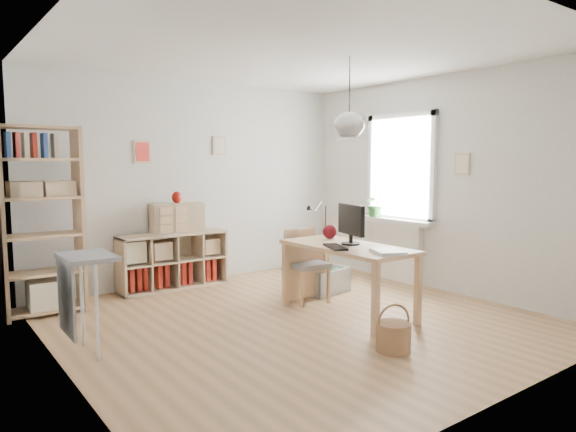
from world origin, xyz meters
TOP-DOWN VIEW (x-y plane):
  - ground at (0.00, 0.00)m, footprint 4.50×4.50m
  - room_shell at (0.55, -0.15)m, footprint 4.50×4.50m
  - window_unit at (2.23, 0.60)m, footprint 0.07×1.16m
  - radiator at (2.19, 0.60)m, footprint 0.10×0.80m
  - windowsill at (2.14, 0.60)m, footprint 0.22×1.20m
  - desk at (0.55, -0.15)m, footprint 0.70×1.50m
  - cube_shelf at (-0.47, 2.08)m, footprint 1.40×0.38m
  - tall_bookshelf at (-2.04, 1.80)m, footprint 0.80×0.38m
  - side_table at (-2.04, 0.35)m, footprint 0.40×0.55m
  - chair at (0.53, 0.55)m, footprint 0.47×0.47m
  - wicker_basket at (0.14, -1.17)m, footprint 0.30×0.30m
  - storage_chest at (0.96, 0.77)m, footprint 0.69×0.76m
  - monitor at (0.61, -0.14)m, footprint 0.20×0.49m
  - keyboard at (0.33, -0.20)m, footprint 0.30×0.42m
  - task_lamp at (0.64, 0.47)m, footprint 0.36×0.13m
  - yarn_ball at (0.70, 0.31)m, footprint 0.16×0.16m
  - paper_tray at (0.52, -0.74)m, footprint 0.37×0.40m
  - drawer_chest at (-0.39, 2.04)m, footprint 0.69×0.37m
  - red_vase at (-0.38, 2.04)m, footprint 0.13×0.13m
  - potted_plant at (2.12, 0.95)m, footprint 0.39×0.37m

SIDE VIEW (x-z plane):
  - ground at x=0.00m, z-range 0.00..0.00m
  - wicker_basket at x=0.14m, z-range -0.07..0.34m
  - storage_chest at x=0.96m, z-range -0.11..0.52m
  - cube_shelf at x=-0.47m, z-range -0.06..0.66m
  - radiator at x=2.19m, z-range 0.00..0.80m
  - chair at x=0.53m, z-range 0.06..0.90m
  - desk at x=0.55m, z-range 0.28..1.03m
  - side_table at x=-2.04m, z-range 0.24..1.09m
  - keyboard at x=0.33m, z-range 0.75..0.77m
  - paper_tray at x=0.52m, z-range 0.75..0.78m
  - yarn_ball at x=0.70m, z-range 0.75..0.91m
  - windowsill at x=2.14m, z-range 0.80..0.86m
  - drawer_chest at x=-0.39m, z-range 0.72..1.10m
  - monitor at x=0.61m, z-range 0.78..1.20m
  - task_lamp at x=0.64m, z-range 0.82..1.20m
  - potted_plant at x=2.12m, z-range 0.86..1.21m
  - tall_bookshelf at x=-2.04m, z-range 0.09..2.09m
  - red_vase at x=-0.38m, z-range 1.10..1.25m
  - window_unit at x=2.23m, z-range 0.82..2.28m
  - room_shell at x=0.55m, z-range -0.25..4.25m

